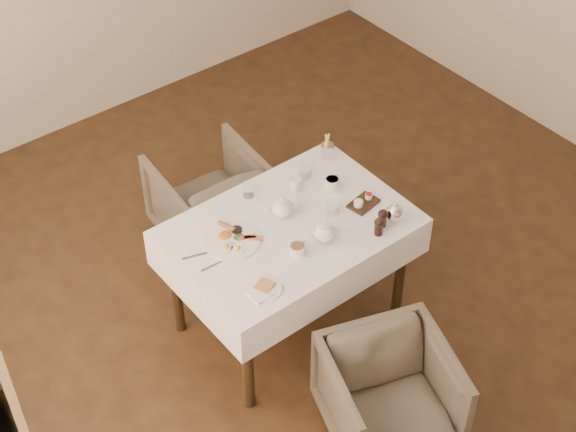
{
  "coord_description": "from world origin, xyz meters",
  "views": [
    {
      "loc": [
        -2.56,
        -2.72,
        3.96
      ],
      "look_at": [
        -0.44,
        -0.02,
        0.82
      ],
      "focal_mm": 55.0,
      "sensor_mm": 36.0,
      "label": 1
    }
  ],
  "objects_px": {
    "table": "(289,242)",
    "breakfast_plate": "(232,239)",
    "armchair_near": "(389,396)",
    "teapot_centre": "(282,207)",
    "armchair_far": "(210,199)"
  },
  "relations": [
    {
      "from": "armchair_far",
      "to": "table",
      "type": "bearing_deg",
      "value": 90.8
    },
    {
      "from": "armchair_near",
      "to": "teapot_centre",
      "type": "distance_m",
      "value": 1.13
    },
    {
      "from": "table",
      "to": "breakfast_plate",
      "type": "bearing_deg",
      "value": 162.45
    },
    {
      "from": "teapot_centre",
      "to": "breakfast_plate",
      "type": "bearing_deg",
      "value": -158.31
    },
    {
      "from": "table",
      "to": "teapot_centre",
      "type": "bearing_deg",
      "value": 77.34
    },
    {
      "from": "breakfast_plate",
      "to": "armchair_near",
      "type": "bearing_deg",
      "value": -68.85
    },
    {
      "from": "armchair_far",
      "to": "teapot_centre",
      "type": "bearing_deg",
      "value": 91.73
    },
    {
      "from": "armchair_far",
      "to": "teapot_centre",
      "type": "height_order",
      "value": "teapot_centre"
    },
    {
      "from": "armchair_near",
      "to": "armchair_far",
      "type": "distance_m",
      "value": 1.8
    },
    {
      "from": "armchair_far",
      "to": "teapot_centre",
      "type": "distance_m",
      "value": 0.96
    },
    {
      "from": "table",
      "to": "breakfast_plate",
      "type": "distance_m",
      "value": 0.35
    },
    {
      "from": "table",
      "to": "armchair_far",
      "type": "distance_m",
      "value": 0.95
    },
    {
      "from": "armchair_near",
      "to": "breakfast_plate",
      "type": "relative_size",
      "value": 2.11
    },
    {
      "from": "armchair_near",
      "to": "breakfast_plate",
      "type": "bearing_deg",
      "value": 122.06
    },
    {
      "from": "table",
      "to": "teapot_centre",
      "type": "xyz_separation_m",
      "value": [
        0.02,
        0.09,
        0.18
      ]
    }
  ]
}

